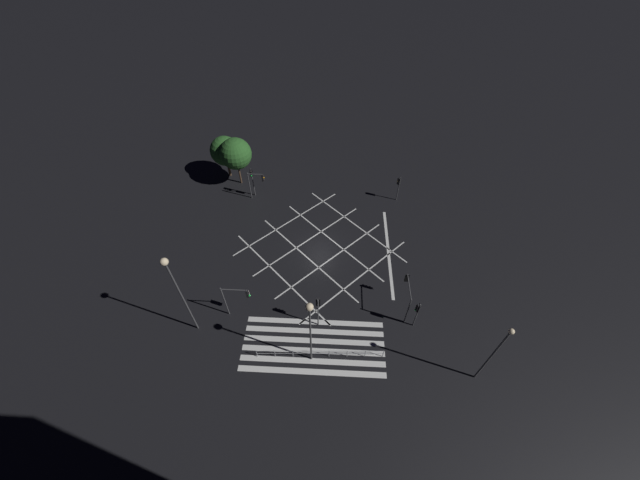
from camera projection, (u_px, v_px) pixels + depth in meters
ground_plane at (320, 249)px, 37.61m from camera, size 200.00×200.00×0.00m
road_markings at (321, 306)px, 32.86m from camera, size 18.07×22.46×0.01m
traffic_light_se_main at (417, 311)px, 29.79m from camera, size 0.39×0.36×3.36m
traffic_light_median_south at (318, 306)px, 29.59m from camera, size 0.36×0.39×3.95m
traffic_light_nw_main at (257, 180)px, 41.14m from camera, size 1.95×0.36×3.69m
traffic_light_nw_cross at (252, 177)px, 41.37m from camera, size 0.36×0.39×3.89m
traffic_light_se_cross at (407, 290)px, 30.86m from camera, size 0.36×2.91×3.62m
traffic_light_ne_main at (398, 184)px, 41.16m from camera, size 0.39×0.36×3.30m
traffic_light_sw_main at (237, 296)px, 30.11m from camera, size 2.45×0.36×4.03m
street_lamp_east at (174, 281)px, 26.16m from camera, size 0.59×0.59×9.56m
street_lamp_west at (310, 321)px, 24.92m from camera, size 0.58×0.58×8.28m
street_lamp_far at (497, 350)px, 24.87m from camera, size 0.40×0.40×7.69m
street_tree_near at (236, 154)px, 41.96m from camera, size 3.76×3.76×6.16m
street_tree_far at (225, 151)px, 43.45m from camera, size 3.60×3.60×5.46m
pedestrian_railing at (320, 353)px, 29.11m from camera, size 10.43×0.57×1.05m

